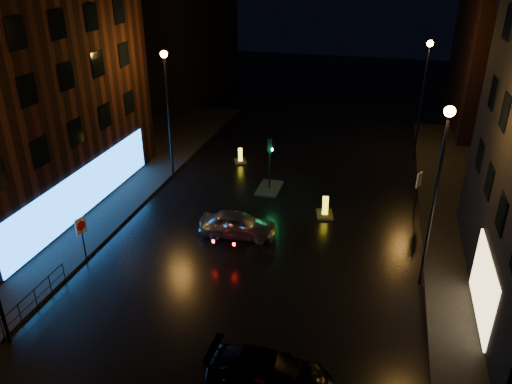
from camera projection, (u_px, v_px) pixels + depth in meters
ground at (215, 342)px, 19.42m from camera, size 120.00×120.00×0.00m
pavement_left at (36, 206)px, 29.57m from camera, size 12.00×44.00×0.15m
building_far_left at (177, 24)px, 50.47m from camera, size 8.00×16.00×14.00m
building_far_right at (512, 54)px, 41.13m from camera, size 8.00×14.00×12.00m
street_lamp_lfar at (167, 97)px, 30.95m from camera, size 0.44×0.44×8.37m
street_lamp_rnear at (439, 173)px, 20.40m from camera, size 0.44×0.44×8.37m
street_lamp_rfar at (424, 82)px, 34.30m from camera, size 0.44×0.44×8.37m
traffic_signal at (269, 182)px, 31.64m from camera, size 1.40×2.40×3.45m
guard_railing at (19, 309)px, 20.07m from camera, size 0.05×6.04×1.00m
silver_hatchback at (238, 224)px, 26.39m from camera, size 4.13×1.92×1.37m
dark_sedan at (270, 372)px, 17.21m from camera, size 4.46×1.89×1.28m
bollard_near at (325, 212)px, 28.57m from camera, size 1.19×1.54×1.20m
bollard_far at (240, 159)px, 35.82m from camera, size 1.22×1.43×1.06m
road_sign_left at (81, 230)px, 23.60m from camera, size 0.21×0.59×2.45m
road_sign_right at (418, 183)px, 27.99m from camera, size 0.31×0.60×2.61m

